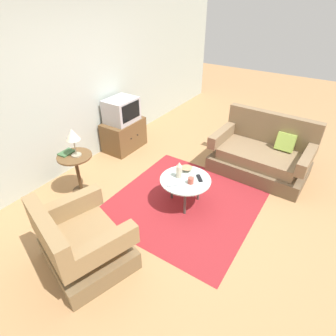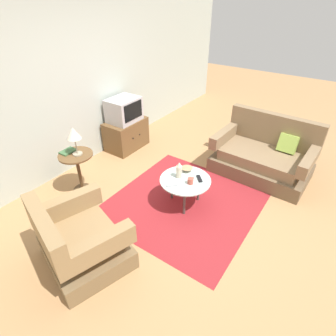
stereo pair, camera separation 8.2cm
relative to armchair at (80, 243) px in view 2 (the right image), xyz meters
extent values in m
plane|color=#AD7F51|center=(1.57, -0.46, -0.30)|extent=(16.00, 16.00, 0.00)
cube|color=#B2BCB2|center=(1.57, 1.74, 1.05)|extent=(9.00, 0.12, 2.70)
cube|color=maroon|center=(1.51, -0.41, -0.30)|extent=(2.00, 1.96, 0.00)
cube|color=brown|center=(0.05, -0.02, -0.18)|extent=(1.04, 1.12, 0.24)
cube|color=#93754C|center=(0.05, -0.02, 0.03)|extent=(0.83, 0.81, 0.18)
cube|color=#93754C|center=(-0.27, 0.08, 0.33)|extent=(0.41, 0.92, 0.43)
cube|color=#93754C|center=(-0.07, -0.39, 0.23)|extent=(0.81, 0.37, 0.23)
cube|color=#93754C|center=(0.17, 0.36, 0.23)|extent=(0.81, 0.37, 0.23)
cube|color=brown|center=(2.87, -1.04, -0.18)|extent=(0.97, 1.54, 0.24)
cube|color=#846B4C|center=(2.87, -1.04, 0.03)|extent=(0.81, 1.25, 0.18)
cube|color=#846B4C|center=(3.26, -1.05, 0.37)|extent=(0.20, 1.51, 0.51)
cube|color=#846B4C|center=(2.90, -0.35, 0.22)|extent=(0.91, 0.18, 0.20)
cube|color=#846B4C|center=(2.85, -1.72, 0.22)|extent=(0.91, 0.18, 0.20)
cube|color=#A3C651|center=(3.10, -1.33, 0.26)|extent=(0.21, 0.29, 0.30)
cylinder|color=#B2C6C1|center=(1.51, -0.41, 0.11)|extent=(0.71, 0.71, 0.02)
cylinder|color=#4C4742|center=(1.51, -0.19, -0.10)|extent=(0.04, 0.04, 0.41)
cylinder|color=#4C4742|center=(1.32, -0.52, -0.10)|extent=(0.04, 0.04, 0.41)
cylinder|color=#4C4742|center=(1.69, -0.54, -0.10)|extent=(0.04, 0.04, 0.41)
cylinder|color=brown|center=(0.88, 1.05, 0.32)|extent=(0.49, 0.49, 0.02)
cylinder|color=#47311C|center=(0.88, 1.05, 0.00)|extent=(0.05, 0.05, 0.61)
cylinder|color=#47311C|center=(0.88, 1.05, -0.29)|extent=(0.27, 0.27, 0.02)
cube|color=brown|center=(2.30, 1.40, -0.02)|extent=(0.78, 0.50, 0.56)
sphere|color=black|center=(2.20, 1.14, 0.00)|extent=(0.02, 0.02, 0.02)
sphere|color=black|center=(2.39, 1.14, 0.00)|extent=(0.02, 0.02, 0.02)
cube|color=#B7B7BC|center=(2.30, 1.40, 0.47)|extent=(0.57, 0.45, 0.42)
cube|color=black|center=(2.30, 1.17, 0.49)|extent=(0.46, 0.01, 0.30)
cylinder|color=#9E937A|center=(0.90, 1.03, 0.34)|extent=(0.14, 0.14, 0.02)
cylinder|color=#9E937A|center=(0.90, 1.03, 0.47)|extent=(0.02, 0.02, 0.23)
cone|color=beige|center=(0.90, 1.03, 0.66)|extent=(0.19, 0.19, 0.16)
cylinder|color=beige|center=(1.51, -0.31, 0.21)|extent=(0.08, 0.08, 0.18)
cone|color=beige|center=(1.51, -0.31, 0.33)|extent=(0.07, 0.07, 0.06)
cylinder|color=#B74C3D|center=(1.47, -0.51, 0.16)|extent=(0.08, 0.08, 0.08)
torus|color=#B74C3D|center=(1.53, -0.51, 0.16)|extent=(0.06, 0.01, 0.06)
cone|color=tan|center=(1.71, -0.32, 0.15)|extent=(0.17, 0.17, 0.05)
cube|color=black|center=(1.62, -0.57, 0.13)|extent=(0.15, 0.14, 0.02)
cube|color=#B2B2B7|center=(1.29, -0.34, 0.13)|extent=(0.14, 0.12, 0.02)
cube|color=#3D663D|center=(0.87, 1.19, 0.34)|extent=(0.23, 0.16, 0.02)
camera|label=1|loc=(-1.18, -1.89, 2.33)|focal=29.35mm
camera|label=2|loc=(-1.13, -1.96, 2.33)|focal=29.35mm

